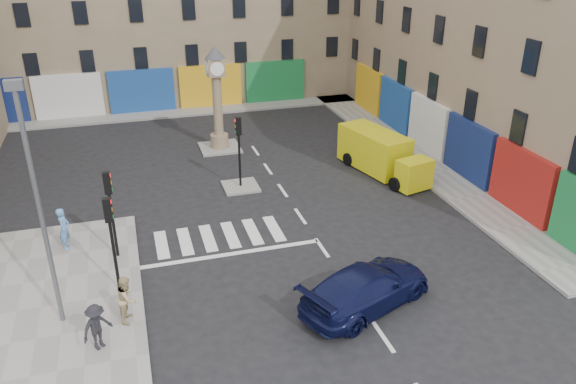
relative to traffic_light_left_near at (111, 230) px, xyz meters
name	(u,v)px	position (x,y,z in m)	size (l,w,h in m)	color
ground	(330,260)	(8.30, -0.20, -2.62)	(120.00, 120.00, 0.00)	black
sidewalk_left	(36,341)	(-2.70, -2.20, -2.55)	(7.00, 16.00, 0.15)	gray
sidewalk_right	(407,152)	(17.00, 9.80, -2.55)	(2.60, 30.00, 0.15)	gray
sidewalk_far	(173,112)	(4.30, 22.00, -2.55)	(32.00, 2.40, 0.15)	gray
island_near	(241,186)	(6.30, 7.80, -2.56)	(1.80, 1.80, 0.12)	gray
island_far	(220,148)	(6.30, 13.80, -2.56)	(2.40, 2.40, 0.12)	gray
building_right	(519,11)	(23.30, 9.80, 5.38)	(10.00, 30.00, 16.00)	#8B765B
traffic_light_left_near	(111,230)	(0.00, 0.00, 0.00)	(0.28, 0.22, 3.70)	black
traffic_light_left_far	(110,201)	(0.00, 2.40, 0.00)	(0.28, 0.22, 3.70)	black
traffic_light_island	(239,141)	(6.30, 7.80, -0.03)	(0.28, 0.22, 3.70)	black
lamp_post	(37,198)	(-1.90, -1.40, 2.17)	(0.50, 0.25, 8.30)	#595B60
clock_pillar	(217,92)	(6.30, 13.80, 0.93)	(1.20, 1.20, 6.10)	#8B765B
navy_sedan	(367,287)	(8.44, -3.42, -1.85)	(2.16, 5.32, 1.54)	black
yellow_van	(381,154)	(14.14, 7.60, -1.53)	(3.23, 6.30, 2.20)	yellow
pedestrian_blue	(64,228)	(-2.01, 3.66, -1.56)	(0.66, 0.44, 1.82)	#5586C3
pedestrian_tan	(127,298)	(0.30, -2.00, -1.63)	(0.82, 0.64, 1.68)	tan
pedestrian_dark	(97,327)	(-0.67, -3.22, -1.66)	(1.04, 0.60, 1.61)	black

